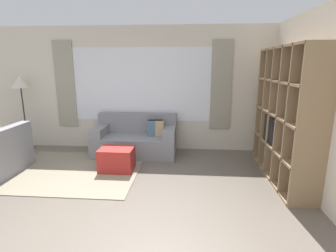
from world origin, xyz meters
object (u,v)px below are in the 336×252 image
(shelving_unit, at_px, (287,116))
(ottoman, at_px, (117,159))
(floor_lamp, at_px, (20,85))
(couch_main, at_px, (136,140))

(shelving_unit, height_order, ottoman, shelving_unit)
(shelving_unit, relative_size, ottoman, 3.61)
(ottoman, relative_size, floor_lamp, 0.36)
(ottoman, xyz_separation_m, floor_lamp, (-2.38, 1.09, 1.24))
(couch_main, relative_size, ottoman, 2.87)
(shelving_unit, relative_size, floor_lamp, 1.31)
(couch_main, bearing_deg, floor_lamp, 176.83)
(couch_main, xyz_separation_m, ottoman, (-0.17, -0.95, -0.10))
(floor_lamp, bearing_deg, couch_main, -3.17)
(ottoman, height_order, floor_lamp, floor_lamp)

